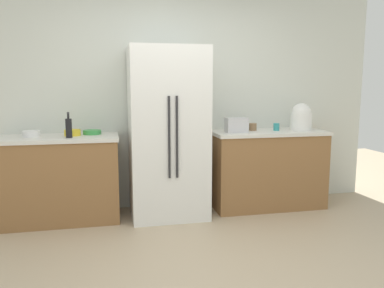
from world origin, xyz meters
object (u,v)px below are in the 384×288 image
at_px(rice_cooker, 301,117).
at_px(bowl_a, 73,133).
at_px(refrigerator, 168,133).
at_px(bowl_c, 92,132).
at_px(bowl_b, 31,134).
at_px(cup_a, 276,127).
at_px(cup_b, 253,127).
at_px(toaster, 236,125).
at_px(bottle_a, 69,128).

bearing_deg(rice_cooker, bowl_a, 178.71).
bearing_deg(refrigerator, bowl_c, 168.81).
bearing_deg(bowl_b, rice_cooker, -0.98).
distance_m(refrigerator, rice_cooker, 1.62).
height_order(cup_a, cup_b, cup_b).
height_order(toaster, bowl_a, toaster).
bearing_deg(rice_cooker, toaster, -177.41).
distance_m(rice_cooker, bowl_b, 3.05).
height_order(rice_cooker, cup_a, rice_cooker).
bearing_deg(refrigerator, cup_a, 2.26).
distance_m(cup_b, bowl_c, 1.86).
bearing_deg(cup_b, bowl_b, -179.03).
xyz_separation_m(cup_a, bowl_c, (-2.13, 0.11, -0.02)).
relative_size(cup_b, bowl_a, 0.52).
relative_size(cup_a, cup_b, 0.98).
bearing_deg(bowl_b, bottle_a, -23.25).
xyz_separation_m(bowl_a, bowl_c, (0.20, 0.08, -0.01)).
bearing_deg(refrigerator, bottle_a, -174.94).
bearing_deg(refrigerator, bowl_a, 175.23).
xyz_separation_m(cup_a, bowl_a, (-2.33, 0.03, -0.01)).
distance_m(refrigerator, bottle_a, 1.04).
distance_m(refrigerator, bowl_c, 0.83).
bearing_deg(toaster, refrigerator, 179.14).
bearing_deg(bowl_c, toaster, -6.15).
distance_m(rice_cooker, bowl_c, 2.44).
distance_m(rice_cooker, bottle_a, 2.65).
xyz_separation_m(cup_b, bowl_b, (-2.47, -0.04, -0.01)).
distance_m(toaster, bowl_b, 2.22).
bearing_deg(bowl_c, cup_a, -2.94).
xyz_separation_m(toaster, bowl_c, (-1.61, 0.17, -0.06)).
bearing_deg(bottle_a, rice_cooker, 2.53).
relative_size(refrigerator, bowl_b, 10.51).
height_order(refrigerator, bottle_a, refrigerator).
xyz_separation_m(bottle_a, cup_b, (2.08, 0.21, -0.06)).
bearing_deg(bowl_a, refrigerator, -4.77).
relative_size(rice_cooker, bottle_a, 1.23).
bearing_deg(bottle_a, bowl_a, 83.77).
height_order(cup_b, bowl_c, cup_b).
bearing_deg(bowl_c, refrigerator, -11.19).
bearing_deg(rice_cooker, cup_a, 175.02).
bearing_deg(toaster, cup_b, 27.51).
distance_m(refrigerator, cup_b, 1.05).
height_order(rice_cooker, cup_b, rice_cooker).
bearing_deg(bowl_a, rice_cooker, -1.29).
bearing_deg(cup_b, refrigerator, -173.46).
bearing_deg(cup_a, bowl_a, 179.19).
xyz_separation_m(cup_b, bowl_c, (-1.86, 0.04, -0.02)).
relative_size(bowl_b, bowl_c, 0.90).
relative_size(bottle_a, cup_b, 2.96).
bearing_deg(cup_a, refrigerator, -177.74).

